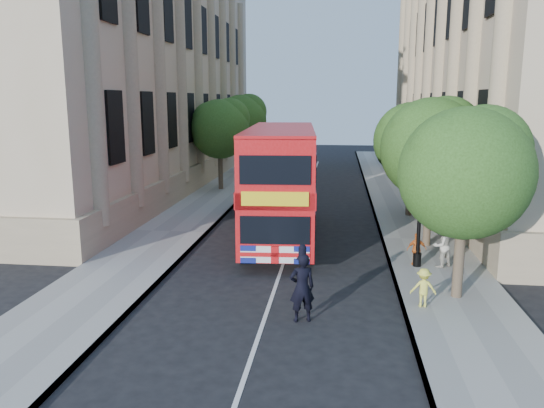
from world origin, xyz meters
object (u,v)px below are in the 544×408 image
(double_decker_bus, at_px, (281,180))
(box_van, at_px, (261,186))
(woman_pedestrian, at_px, (442,246))
(police_constable, at_px, (302,288))
(lamp_post, at_px, (420,203))

(double_decker_bus, bearing_deg, box_van, 102.75)
(box_van, relative_size, woman_pedestrian, 3.26)
(police_constable, bearing_deg, woman_pedestrian, -150.31)
(box_van, xyz_separation_m, police_constable, (3.31, -14.74, -0.42))
(lamp_post, distance_m, woman_pedestrian, 1.81)
(woman_pedestrian, bearing_deg, police_constable, 14.22)
(police_constable, bearing_deg, double_decker_bus, -98.14)
(lamp_post, relative_size, double_decker_bus, 0.48)
(double_decker_bus, relative_size, woman_pedestrian, 6.71)
(double_decker_bus, xyz_separation_m, police_constable, (1.57, -8.94, -1.71))
(double_decker_bus, height_order, police_constable, double_decker_bus)
(box_van, bearing_deg, lamp_post, -57.00)
(box_van, height_order, police_constable, box_van)
(double_decker_bus, bearing_deg, lamp_post, -37.99)
(lamp_post, relative_size, police_constable, 2.57)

